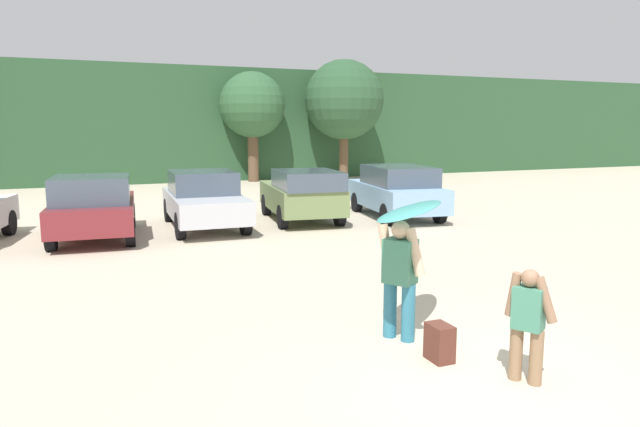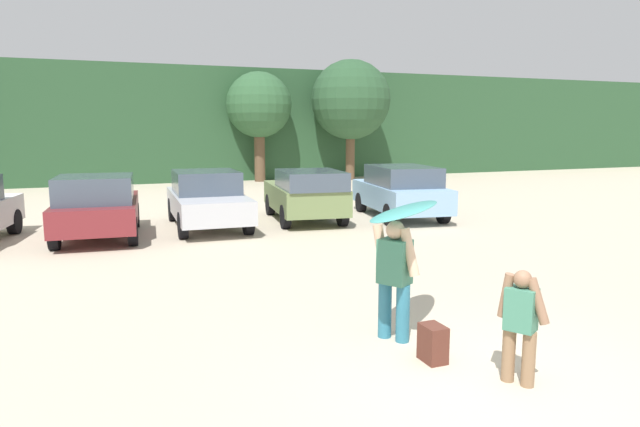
{
  "view_description": "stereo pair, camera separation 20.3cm",
  "coord_description": "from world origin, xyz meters",
  "views": [
    {
      "loc": [
        -4.03,
        -4.83,
        2.78
      ],
      "look_at": [
        0.29,
        5.48,
        1.08
      ],
      "focal_mm": 31.77,
      "sensor_mm": 36.0,
      "label": 1
    },
    {
      "loc": [
        -3.84,
        -4.91,
        2.78
      ],
      "look_at": [
        0.29,
        5.48,
        1.08
      ],
      "focal_mm": 31.77,
      "sensor_mm": 36.0,
      "label": 2
    }
  ],
  "objects": [
    {
      "name": "backpack_dropped",
      "position": [
        -0.2,
        0.59,
        0.22
      ],
      "size": [
        0.24,
        0.34,
        0.45
      ],
      "color": "#592D23",
      "rests_on": "ground_plane"
    },
    {
      "name": "parked_car_olive_green",
      "position": [
        1.93,
        10.77,
        0.84
      ],
      "size": [
        2.32,
        4.18,
        1.56
      ],
      "rotation": [
        0.0,
        0.0,
        1.44
      ],
      "color": "#6B7F4C",
      "rests_on": "ground_plane"
    },
    {
      "name": "parked_car_maroon",
      "position": [
        -3.86,
        10.23,
        0.83
      ],
      "size": [
        2.23,
        4.13,
        1.62
      ],
      "rotation": [
        0.0,
        0.0,
        1.49
      ],
      "color": "maroon",
      "rests_on": "ground_plane"
    },
    {
      "name": "person_adult",
      "position": [
        -0.29,
        1.4,
        0.9
      ],
      "size": [
        0.46,
        0.67,
        1.59
      ],
      "rotation": [
        0.0,
        0.0,
        3.67
      ],
      "color": "teal",
      "rests_on": "ground_plane"
    },
    {
      "name": "surfboard_teal",
      "position": [
        -0.19,
        1.31,
        1.73
      ],
      "size": [
        1.96,
        1.86,
        0.16
      ],
      "rotation": [
        0.0,
        0.0,
        3.88
      ],
      "color": "teal"
    },
    {
      "name": "hillside_ridge",
      "position": [
        0.0,
        30.29,
        2.93
      ],
      "size": [
        108.0,
        12.0,
        5.87
      ],
      "primitive_type": "cube",
      "color": "#284C2D",
      "rests_on": "ground_plane"
    },
    {
      "name": "person_child",
      "position": [
        0.34,
        -0.26,
        0.72
      ],
      "size": [
        0.38,
        0.54,
        1.28
      ],
      "rotation": [
        0.0,
        0.0,
        3.67
      ],
      "color": "#8C6B4C",
      "rests_on": "ground_plane"
    },
    {
      "name": "tree_center_left",
      "position": [
        8.87,
        22.72,
        4.2
      ],
      "size": [
        4.18,
        4.18,
        6.32
      ],
      "color": "brown",
      "rests_on": "ground_plane"
    },
    {
      "name": "parked_car_silver",
      "position": [
        -0.98,
        10.87,
        0.81
      ],
      "size": [
        2.03,
        4.52,
        1.58
      ],
      "rotation": [
        0.0,
        0.0,
        1.53
      ],
      "color": "silver",
      "rests_on": "ground_plane"
    },
    {
      "name": "parked_car_sky_blue",
      "position": [
        4.92,
        10.38,
        0.85
      ],
      "size": [
        2.45,
        4.46,
        1.61
      ],
      "rotation": [
        0.0,
        0.0,
        1.42
      ],
      "color": "#84ADD1",
      "rests_on": "ground_plane"
    },
    {
      "name": "ground_plane",
      "position": [
        0.0,
        0.0,
        0.0
      ],
      "size": [
        120.0,
        120.0,
        0.0
      ],
      "primitive_type": "plane",
      "color": "beige"
    },
    {
      "name": "tree_far_left",
      "position": [
        4.11,
        23.58,
        3.88
      ],
      "size": [
        3.35,
        3.35,
        5.61
      ],
      "color": "brown",
      "rests_on": "ground_plane"
    }
  ]
}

